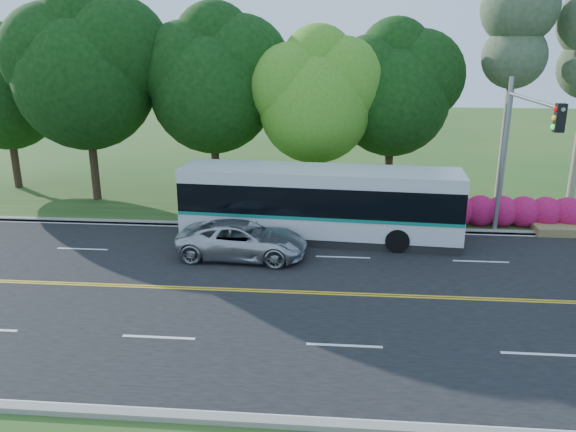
{
  "coord_description": "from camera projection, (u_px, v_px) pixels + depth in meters",
  "views": [
    {
      "loc": [
        -0.88,
        -17.96,
        8.41
      ],
      "look_at": [
        -2.61,
        2.0,
        2.19
      ],
      "focal_mm": 35.0,
      "sensor_mm": 36.0,
      "label": 1
    }
  ],
  "objects": [
    {
      "name": "ground",
      "position": [
        358.0,
        295.0,
        19.51
      ],
      "size": [
        120.0,
        120.0,
        0.0
      ],
      "primitive_type": "plane",
      "color": "#27521B",
      "rests_on": "ground"
    },
    {
      "name": "road",
      "position": [
        358.0,
        295.0,
        19.5
      ],
      "size": [
        60.0,
        14.0,
        0.02
      ],
      "primitive_type": "cube",
      "color": "black",
      "rests_on": "ground"
    },
    {
      "name": "curb_north",
      "position": [
        353.0,
        228.0,
        26.29
      ],
      "size": [
        60.0,
        0.3,
        0.15
      ],
      "primitive_type": "cube",
      "color": "gray",
      "rests_on": "ground"
    },
    {
      "name": "curb_south",
      "position": [
        368.0,
        427.0,
        12.68
      ],
      "size": [
        60.0,
        0.3,
        0.15
      ],
      "primitive_type": "cube",
      "color": "gray",
      "rests_on": "ground"
    },
    {
      "name": "grass_verge",
      "position": [
        352.0,
        217.0,
        28.05
      ],
      "size": [
        60.0,
        4.0,
        0.1
      ],
      "primitive_type": "cube",
      "color": "#27521B",
      "rests_on": "ground"
    },
    {
      "name": "lane_markings",
      "position": [
        355.0,
        294.0,
        19.51
      ],
      "size": [
        57.6,
        13.82,
        0.0
      ],
      "color": "gold",
      "rests_on": "road"
    },
    {
      "name": "tree_row",
      "position": [
        257.0,
        75.0,
        29.48
      ],
      "size": [
        44.7,
        9.1,
        13.84
      ],
      "color": "black",
      "rests_on": "ground"
    },
    {
      "name": "bougainvillea_hedge",
      "position": [
        506.0,
        213.0,
        26.46
      ],
      "size": [
        9.5,
        2.25,
        1.5
      ],
      "color": "#A00D3A",
      "rests_on": "ground"
    },
    {
      "name": "traffic_signal",
      "position": [
        519.0,
        138.0,
        22.73
      ],
      "size": [
        0.42,
        6.1,
        7.0
      ],
      "color": "gray",
      "rests_on": "ground"
    },
    {
      "name": "transit_bus",
      "position": [
        319.0,
        204.0,
        24.62
      ],
      "size": [
        12.28,
        3.5,
        3.17
      ],
      "rotation": [
        0.0,
        0.0,
        -0.07
      ],
      "color": "silver",
      "rests_on": "road"
    },
    {
      "name": "suv",
      "position": [
        243.0,
        240.0,
        22.71
      ],
      "size": [
        5.36,
        2.7,
        1.45
      ],
      "primitive_type": "imported",
      "rotation": [
        0.0,
        0.0,
        1.51
      ],
      "color": "#B9BBBE",
      "rests_on": "road"
    }
  ]
}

